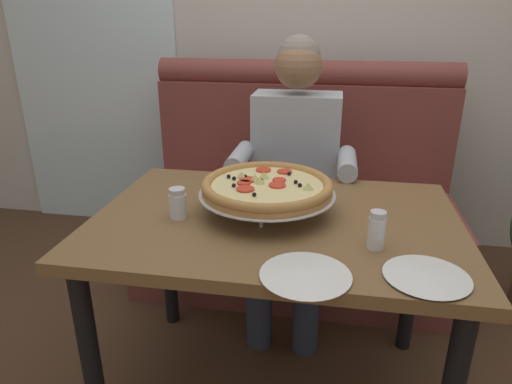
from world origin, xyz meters
name	(u,v)px	position (x,y,z in m)	size (l,w,h in m)	color
back_wall_with_window	(311,6)	(0.00, 1.45, 1.40)	(6.00, 0.12, 2.80)	beige
window_panel	(86,6)	(-1.35, 1.37, 1.40)	(1.10, 0.02, 2.80)	white
booth_bench	(297,206)	(0.00, 0.88, 0.40)	(1.60, 0.78, 1.13)	brown
dining_table	(275,242)	(0.00, 0.00, 0.64)	(1.19, 0.82, 0.73)	brown
diner_main	(295,166)	(0.00, 0.61, 0.71)	(0.54, 0.64, 1.27)	#2D3342
pizza	(267,187)	(-0.04, 0.03, 0.82)	(0.45, 0.45, 0.12)	silver
shaker_parmesan	(376,233)	(0.31, -0.17, 0.78)	(0.05, 0.05, 0.11)	white
shaker_oregano	(178,205)	(-0.31, -0.06, 0.77)	(0.06, 0.06, 0.10)	white
plate_near_left	(306,273)	(0.12, -0.35, 0.74)	(0.24, 0.24, 0.02)	white
plate_near_right	(427,274)	(0.42, -0.30, 0.74)	(0.22, 0.22, 0.02)	white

